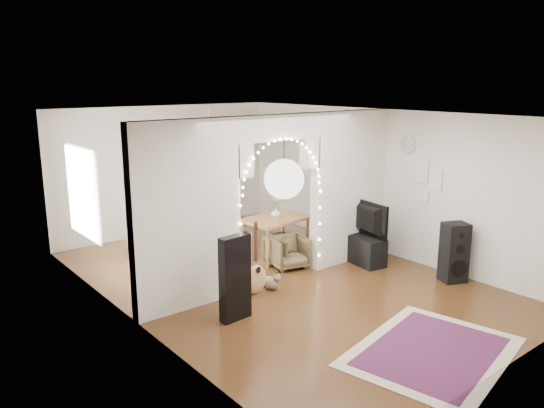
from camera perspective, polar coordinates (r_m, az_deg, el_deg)
floor at (r=8.83m, az=0.60°, el=-8.13°), size 7.50×7.50×0.00m
ceiling at (r=8.24m, az=0.65°, el=9.64°), size 5.00×7.50×0.02m
wall_back at (r=11.52m, az=-11.34°, el=3.63°), size 5.00×0.02×2.70m
wall_front at (r=6.13m, az=23.63°, el=-5.60°), size 5.00×0.02×2.70m
wall_left at (r=7.15m, az=-15.04°, el=-2.33°), size 0.02×7.50×2.70m
wall_right at (r=10.17m, az=11.57°, el=2.38°), size 0.02×7.50×2.70m
divider_wall at (r=8.42m, az=0.62°, el=0.95°), size 5.00×0.20×2.70m
fairy_lights at (r=8.29m, az=1.20°, el=1.64°), size 1.64×0.04×1.60m
window at (r=8.77m, az=-19.74°, el=1.16°), size 0.04×1.20×1.40m
wall_clock at (r=9.68m, az=14.43°, el=6.19°), size 0.03×0.31×0.31m
picture_frames at (r=9.54m, az=16.15°, el=2.34°), size 0.02×0.50×0.70m
paper_lantern at (r=5.25m, az=1.29°, el=2.69°), size 0.40×0.40×0.40m
ceiling_fan at (r=9.88m, az=-6.83°, el=8.39°), size 1.10×1.10×0.30m
area_rug at (r=6.92m, az=16.86°, el=-14.94°), size 2.43×2.02×0.02m
guitar_case at (r=7.25m, az=-3.99°, el=-7.96°), size 0.47×0.19×1.19m
acoustic_guitar at (r=8.13m, az=-1.75°, el=-6.87°), size 0.41×0.24×0.97m
tabby_cat at (r=8.39m, az=-0.03°, el=-8.41°), size 0.27×0.44×0.29m
floor_speaker at (r=9.10m, az=19.01°, el=-4.96°), size 0.48×0.45×0.98m
media_console at (r=9.72m, az=9.50°, el=-4.74°), size 0.54×1.05×0.50m
tv at (r=9.56m, az=9.62°, el=-1.54°), size 0.30×1.08×0.62m
bookcase at (r=11.38m, az=-11.12°, el=0.02°), size 1.33×0.61×1.33m
dining_table at (r=9.73m, az=0.41°, el=-1.87°), size 1.27×0.91×0.76m
flower_vase at (r=9.69m, az=0.42°, el=-0.91°), size 0.20×0.20×0.19m
dining_chair_left at (r=9.55m, az=1.21°, el=-4.85°), size 0.66×0.67×0.51m
dining_chair_right at (r=9.31m, az=1.81°, el=-5.17°), size 0.72×0.74×0.56m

